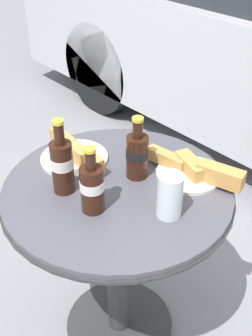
% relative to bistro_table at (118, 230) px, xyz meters
% --- Properties ---
extents(ground_plane, '(30.00, 30.00, 0.00)m').
position_rel_bistro_table_xyz_m(ground_plane, '(0.00, 0.00, -0.52)').
color(ground_plane, gray).
extents(bistro_table, '(0.72, 0.72, 0.71)m').
position_rel_bistro_table_xyz_m(bistro_table, '(0.00, 0.00, 0.00)').
color(bistro_table, '#333333').
rests_on(bistro_table, ground_plane).
extents(cola_bottle_left, '(0.07, 0.07, 0.24)m').
position_rel_bistro_table_xyz_m(cola_bottle_left, '(-0.09, -0.13, 0.28)').
color(cola_bottle_left, '#33190F').
rests_on(cola_bottle_left, bistro_table).
extents(cola_bottle_right, '(0.07, 0.07, 0.21)m').
position_rel_bistro_table_xyz_m(cola_bottle_right, '(0.00, 0.08, 0.27)').
color(cola_bottle_right, '#33190F').
rests_on(cola_bottle_right, bistro_table).
extents(cola_bottle_center, '(0.07, 0.07, 0.21)m').
position_rel_bistro_table_xyz_m(cola_bottle_center, '(0.04, -0.12, 0.27)').
color(cola_bottle_center, '#33190F').
rests_on(cola_bottle_center, bistro_table).
extents(drinking_glass, '(0.07, 0.07, 0.13)m').
position_rel_bistro_table_xyz_m(drinking_glass, '(0.20, 0.02, 0.25)').
color(drinking_glass, black).
rests_on(drinking_glass, bistro_table).
extents(lunch_plate_near, '(0.29, 0.23, 0.07)m').
position_rel_bistro_table_xyz_m(lunch_plate_near, '(-0.20, -0.01, 0.21)').
color(lunch_plate_near, silver).
rests_on(lunch_plate_near, bistro_table).
extents(lunch_plate_far, '(0.33, 0.21, 0.07)m').
position_rel_bistro_table_xyz_m(lunch_plate_far, '(0.13, 0.21, 0.21)').
color(lunch_plate_far, silver).
rests_on(lunch_plate_far, bistro_table).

